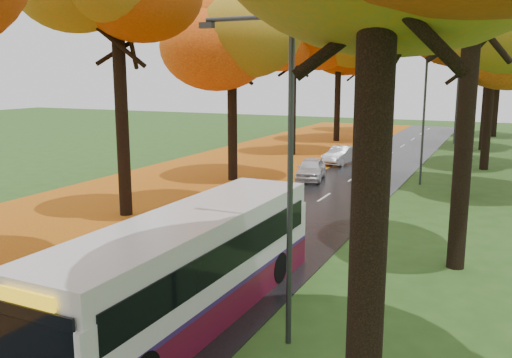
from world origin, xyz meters
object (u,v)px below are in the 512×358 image
Objects in this scene: streetlamp_mid at (420,107)px; streetlamp_far at (454,95)px; car_silver at (341,155)px; car_dark at (374,140)px; bus at (191,264)px; car_white at (311,169)px; streetlamp_near at (280,156)px.

streetlamp_mid and streetlamp_far have the same top height.
car_silver is 0.90× the size of car_dark.
car_silver is 10.97m from car_dark.
streetlamp_far is 0.73× the size of bus.
streetlamp_mid reaches higher than car_white.
streetlamp_near is at bearing -72.08° from car_dark.
streetlamp_mid reaches higher than car_dark.
car_silver is at bearing 78.89° from car_white.
streetlamp_mid is at bearing -90.00° from streetlamp_far.
bus is at bearing -76.03° from car_dark.
streetlamp_near is 4.17m from bus.
car_dark is (-3.59, 38.10, -0.86)m from bus.
car_dark is at bearing 99.32° from streetlamp_near.
car_silver is (0.00, 6.84, -0.02)m from car_white.
streetlamp_mid is at bearing 1.99° from car_white.
streetlamp_mid is at bearing -60.35° from car_dark.
streetlamp_near is 1.99× the size of car_white.
bus is 27.37m from car_silver.
streetlamp_far reaches higher than bus.
car_white is (-6.30, 20.53, -3.99)m from streetlamp_near.
streetlamp_far is at bearing 90.00° from streetlamp_near.
bus is (-2.71, -43.75, -3.16)m from streetlamp_far.
streetlamp_mid is 9.20m from car_silver.
car_white is at bearing -81.41° from car_dark.
car_white is at bearing -80.91° from car_silver.
streetlamp_near is 28.38m from car_silver.
streetlamp_mid is 7.60m from car_white.
streetlamp_far is 43.94m from bus.
car_silver reaches higher than car_dark.
streetlamp_near is at bearing -90.00° from streetlamp_mid.
streetlamp_near is 22.00m from streetlamp_mid.
streetlamp_mid is 1.99× the size of car_silver.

